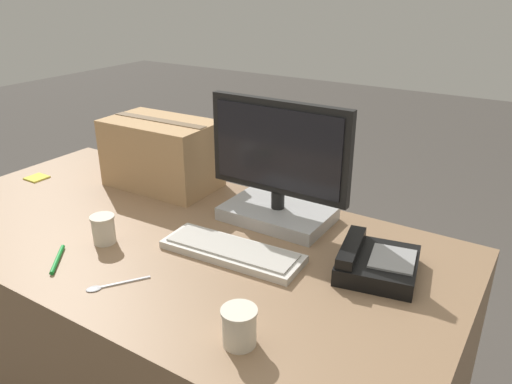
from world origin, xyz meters
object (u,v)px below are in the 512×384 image
at_px(monitor, 278,177).
at_px(pen_marker, 57,259).
at_px(paper_cup_left, 104,229).
at_px(spoon, 107,286).
at_px(desk_phone, 375,263).
at_px(paper_cup_right, 239,327).
at_px(sticky_note_pad, 37,178).
at_px(cardboard_box, 162,154).
at_px(keyboard, 231,251).

relative_size(monitor, pen_marker, 4.02).
bearing_deg(paper_cup_left, spoon, -41.19).
distance_m(desk_phone, paper_cup_right, 0.46).
relative_size(paper_cup_left, sticky_note_pad, 1.18).
height_order(paper_cup_left, cardboard_box, cardboard_box).
bearing_deg(sticky_note_pad, spoon, -24.81).
bearing_deg(monitor, desk_phone, -19.45).
height_order(monitor, pen_marker, monitor).
distance_m(monitor, pen_marker, 0.70).
relative_size(monitor, spoon, 3.31).
distance_m(desk_phone, spoon, 0.72).
bearing_deg(pen_marker, paper_cup_right, 48.43).
height_order(keyboard, spoon, keyboard).
height_order(cardboard_box, sticky_note_pad, cardboard_box).
bearing_deg(pen_marker, paper_cup_left, 128.30).
bearing_deg(spoon, sticky_note_pad, -79.93).
height_order(monitor, paper_cup_right, monitor).
xyz_separation_m(pen_marker, sticky_note_pad, (-0.61, 0.37, -0.00)).
xyz_separation_m(keyboard, paper_cup_left, (-0.37, -0.14, 0.03)).
distance_m(keyboard, paper_cup_right, 0.38).
bearing_deg(paper_cup_right, paper_cup_left, 165.24).
relative_size(desk_phone, pen_marker, 2.10).
relative_size(spoon, cardboard_box, 0.35).
distance_m(spoon, pen_marker, 0.22).
height_order(paper_cup_right, cardboard_box, cardboard_box).
xyz_separation_m(spoon, pen_marker, (-0.22, 0.01, 0.00)).
relative_size(desk_phone, spoon, 1.73).
distance_m(paper_cup_right, spoon, 0.42).
bearing_deg(monitor, cardboard_box, 177.22).
height_order(desk_phone, paper_cup_right, paper_cup_right).
height_order(keyboard, paper_cup_right, paper_cup_right).
xyz_separation_m(keyboard, pen_marker, (-0.40, -0.29, -0.01)).
xyz_separation_m(monitor, paper_cup_left, (-0.37, -0.41, -0.11)).
bearing_deg(pen_marker, sticky_note_pad, -161.83).
bearing_deg(paper_cup_right, spoon, -179.36).
height_order(keyboard, cardboard_box, cardboard_box).
xyz_separation_m(cardboard_box, sticky_note_pad, (-0.48, -0.22, -0.13)).
height_order(spoon, cardboard_box, cardboard_box).
bearing_deg(spoon, paper_cup_left, -96.31).
relative_size(desk_phone, paper_cup_left, 2.88).
height_order(monitor, keyboard, monitor).
relative_size(keyboard, sticky_note_pad, 5.76).
height_order(desk_phone, pen_marker, desk_phone).
relative_size(keyboard, pen_marker, 3.56).
relative_size(keyboard, cardboard_box, 1.02).
bearing_deg(pen_marker, spoon, 45.56).
xyz_separation_m(desk_phone, paper_cup_left, (-0.75, -0.28, 0.01)).
distance_m(keyboard, sticky_note_pad, 1.01).
bearing_deg(spoon, pen_marker, -58.85).
height_order(paper_cup_left, pen_marker, paper_cup_left).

